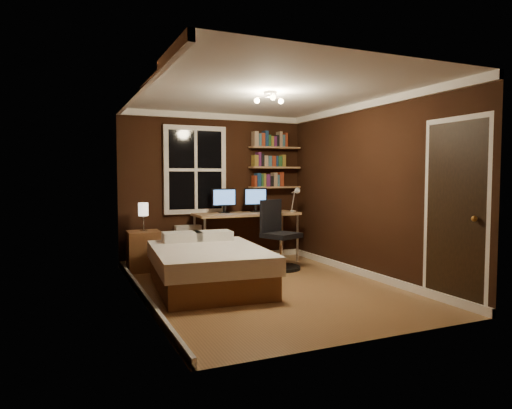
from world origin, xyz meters
name	(u,v)px	position (x,y,z in m)	size (l,w,h in m)	color
floor	(267,287)	(0.00, 0.00, 0.00)	(4.20, 4.20, 0.00)	olive
wall_back	(215,188)	(0.00, 2.10, 1.25)	(3.20, 0.04, 2.50)	black
wall_left	(140,193)	(-1.60, 0.00, 1.25)	(0.04, 4.20, 2.50)	black
wall_right	(368,190)	(1.60, 0.00, 1.25)	(0.04, 4.20, 2.50)	black
ceiling	(267,93)	(0.00, 0.00, 2.50)	(3.20, 4.20, 0.02)	white
window	(195,170)	(-0.35, 2.06, 1.55)	(1.06, 0.06, 1.46)	white
door	(454,214)	(1.59, -1.55, 1.02)	(0.03, 0.82, 2.05)	black
door_knob	(474,219)	(1.55, -1.85, 1.00)	(0.06, 0.06, 0.06)	gold
ceiling_fixture	(270,100)	(0.00, -0.10, 2.40)	(0.44, 0.44, 0.18)	beige
bookshelf_lower	(275,187)	(1.08, 1.98, 1.25)	(0.92, 0.22, 0.03)	tan
books_row_lower	(275,180)	(1.08, 1.98, 1.38)	(0.54, 0.16, 0.23)	#9B361C
bookshelf_middle	(275,168)	(1.08, 1.98, 1.60)	(0.92, 0.22, 0.03)	tan
books_row_middle	(275,160)	(1.08, 1.98, 1.73)	(0.54, 0.16, 0.23)	navy
bookshelf_upper	(275,148)	(1.08, 1.98, 1.95)	(0.92, 0.22, 0.03)	tan
books_row_upper	(275,140)	(1.08, 1.98, 2.08)	(0.66, 0.16, 0.23)	#285D2B
bed	(208,266)	(-0.69, 0.32, 0.28)	(1.54, 2.02, 0.65)	brown
nightstand	(144,251)	(-1.27, 1.73, 0.30)	(0.49, 0.49, 0.61)	brown
bedside_lamp	(143,217)	(-1.27, 1.73, 0.82)	(0.15, 0.15, 0.43)	beige
radiator	(188,244)	(-0.51, 1.99, 0.32)	(0.43, 0.15, 0.64)	silver
desk	(246,216)	(0.44, 1.75, 0.77)	(1.76, 0.66, 0.83)	tan
monitor_left	(224,201)	(0.07, 1.84, 1.04)	(0.42, 0.12, 0.41)	black
monitor_right	(255,200)	(0.64, 1.84, 1.04)	(0.42, 0.12, 0.41)	black
desk_lamp	(295,199)	(1.26, 1.55, 1.05)	(0.14, 0.32, 0.44)	silver
office_chair	(279,242)	(0.67, 1.01, 0.42)	(0.64, 0.64, 1.08)	black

